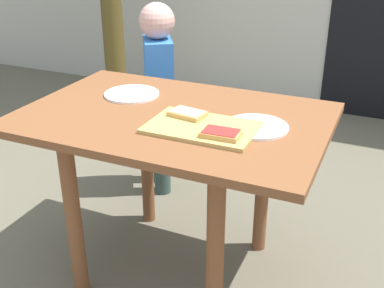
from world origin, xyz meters
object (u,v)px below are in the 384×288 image
object	(u,v)px
plate_white_right	(256,126)
plate_white_left	(132,94)
pizza_slice_far_left	(187,114)
child_left	(159,86)
dining_table	(174,142)
cutting_board	(202,128)
pizza_slice_near_right	(221,133)

from	to	relation	value
plate_white_right	plate_white_left	distance (m)	0.59
pizza_slice_far_left	child_left	distance (m)	0.82
dining_table	child_left	size ratio (longest dim) A/B	1.12
plate_white_right	dining_table	bearing A→B (deg)	-179.21
cutting_board	pizza_slice_near_right	xyz separation A→B (m)	(0.09, -0.06, 0.02)
child_left	cutting_board	bearing A→B (deg)	-52.69
cutting_board	child_left	size ratio (longest dim) A/B	0.37
dining_table	child_left	xyz separation A→B (m)	(-0.39, 0.63, -0.01)
plate_white_right	plate_white_left	size ratio (longest dim) A/B	1.00
plate_white_right	pizza_slice_near_right	bearing A→B (deg)	-117.60
pizza_slice_far_left	child_left	size ratio (longest dim) A/B	0.14
dining_table	child_left	distance (m)	0.74
cutting_board	pizza_slice_far_left	world-z (taller)	pizza_slice_far_left
dining_table	plate_white_right	distance (m)	0.35
pizza_slice_near_right	child_left	bearing A→B (deg)	129.51
dining_table	pizza_slice_near_right	bearing A→B (deg)	-30.53
pizza_slice_far_left	child_left	bearing A→B (deg)	125.21
cutting_board	pizza_slice_near_right	distance (m)	0.11
dining_table	pizza_slice_near_right	xyz separation A→B (m)	(0.25, -0.15, 0.14)
pizza_slice_near_right	pizza_slice_far_left	bearing A→B (deg)	145.98
dining_table	plate_white_right	world-z (taller)	plate_white_right
dining_table	plate_white_right	size ratio (longest dim) A/B	5.02
cutting_board	pizza_slice_near_right	size ratio (longest dim) A/B	2.87
pizza_slice_far_left	plate_white_left	distance (m)	0.36
plate_white_left	child_left	world-z (taller)	child_left
pizza_slice_near_right	plate_white_right	size ratio (longest dim) A/B	0.58
plate_white_left	child_left	size ratio (longest dim) A/B	0.22
dining_table	plate_white_left	bearing A→B (deg)	153.62
dining_table	plate_white_left	distance (m)	0.31
pizza_slice_far_left	plate_white_right	bearing A→B (deg)	7.06
pizza_slice_near_right	pizza_slice_far_left	world-z (taller)	same
pizza_slice_near_right	pizza_slice_far_left	size ratio (longest dim) A/B	0.94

